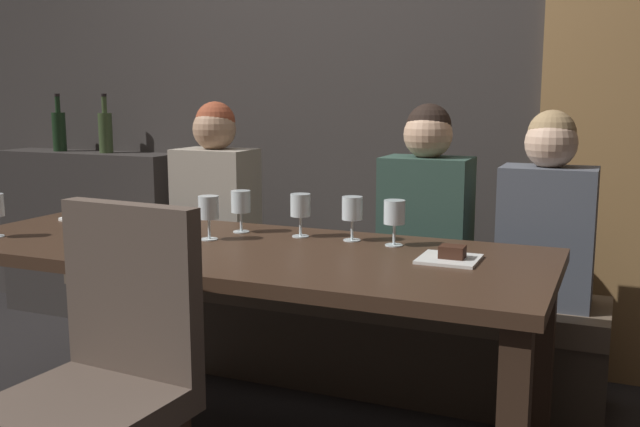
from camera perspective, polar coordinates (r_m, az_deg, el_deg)
back_wall_tiled at (r=3.63m, az=2.87°, el=13.06°), size 6.00×0.12×3.00m
back_counter at (r=4.34m, az=-17.71°, el=-1.57°), size 1.10×0.28×0.95m
dining_table at (r=2.59m, az=-6.71°, el=-4.48°), size 2.20×0.84×0.74m
banquette_bench at (r=3.31m, az=-0.47°, el=-8.94°), size 2.50×0.44×0.45m
chair_near_side at (r=2.04m, az=-16.64°, el=-11.42°), size 0.47×0.47×0.98m
diner_redhead at (r=3.39m, az=-8.29°, el=1.76°), size 0.36×0.24×0.79m
diner_bearded at (r=3.00m, az=8.47°, el=0.73°), size 0.36×0.24×0.79m
diner_far_end at (r=2.93m, az=17.65°, el=-0.03°), size 0.36×0.24×0.76m
wine_bottle_dark_red at (r=4.38m, az=-20.06°, el=6.26°), size 0.08×0.08×0.33m
wine_bottle_pale_label at (r=4.17m, az=-16.71°, el=6.30°), size 0.08×0.08×0.33m
wine_glass_end_right at (r=2.54m, az=5.95°, el=-0.08°), size 0.08×0.08×0.16m
wine_glass_far_right at (r=2.80m, az=-6.32°, el=0.78°), size 0.08×0.08×0.16m
wine_glass_center_back at (r=2.62m, az=2.58°, el=0.33°), size 0.08×0.08×0.16m
wine_glass_center_front at (r=2.69m, az=-1.57°, el=0.49°), size 0.08×0.08×0.16m
wine_glass_end_left at (r=2.67m, az=-8.86°, el=0.31°), size 0.08×0.08×0.16m
espresso_cup at (r=3.26m, az=-19.09°, el=0.00°), size 0.12×0.12×0.06m
dessert_plate at (r=2.36m, az=10.33°, el=-3.38°), size 0.19×0.19×0.05m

